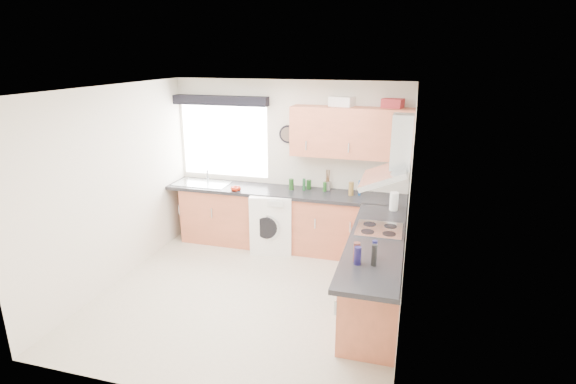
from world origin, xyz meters
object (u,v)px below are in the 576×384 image
(washing_machine, at_px, (272,221))
(extractor_hood, at_px, (393,158))
(oven, at_px, (377,268))
(upper_cabinets, at_px, (351,133))

(washing_machine, bearing_deg, extractor_hood, -43.67)
(oven, height_order, extractor_hood, extractor_hood)
(oven, relative_size, washing_machine, 0.95)
(upper_cabinets, bearing_deg, oven, -67.46)
(extractor_hood, bearing_deg, oven, 180.00)
(oven, xyz_separation_m, upper_cabinets, (-0.55, 1.32, 1.38))
(extractor_hood, distance_m, washing_machine, 2.45)
(oven, height_order, washing_machine, washing_machine)
(oven, bearing_deg, washing_machine, 146.31)
(upper_cabinets, height_order, washing_machine, upper_cabinets)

